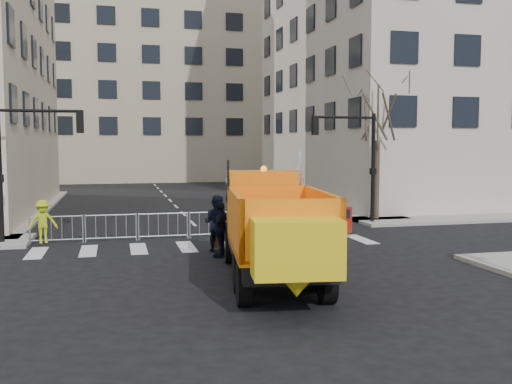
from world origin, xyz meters
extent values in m
plane|color=black|center=(0.00, 0.00, 0.00)|extent=(120.00, 120.00, 0.00)
cube|color=gray|center=(0.00, 8.50, 0.07)|extent=(64.00, 5.00, 0.15)
cube|color=tan|center=(0.00, 52.00, 12.00)|extent=(30.00, 18.00, 24.00)
cylinder|color=black|center=(-8.00, 7.50, 2.70)|extent=(0.18, 0.18, 5.40)
cylinder|color=black|center=(8.50, 9.50, 2.70)|extent=(0.18, 0.18, 5.40)
cube|color=black|center=(0.62, -0.50, 0.92)|extent=(3.13, 7.23, 0.44)
cylinder|color=black|center=(-0.06, 2.14, 0.53)|extent=(0.48, 1.10, 1.07)
cylinder|color=black|center=(1.96, 1.88, 0.53)|extent=(0.48, 1.10, 1.07)
cylinder|color=black|center=(-0.56, -1.62, 0.53)|extent=(0.48, 1.10, 1.07)
cylinder|color=black|center=(1.47, -1.88, 0.53)|extent=(0.48, 1.10, 1.07)
cylinder|color=black|center=(-0.72, -2.87, 0.53)|extent=(0.48, 1.10, 1.07)
cylinder|color=black|center=(1.30, -3.14, 0.53)|extent=(0.48, 1.10, 1.07)
cube|color=orange|center=(1.03, 2.59, 1.60)|extent=(2.23, 1.81, 0.97)
cube|color=orange|center=(0.86, 1.33, 2.19)|extent=(2.42, 1.84, 1.75)
cylinder|color=silver|center=(1.78, 0.48, 2.53)|extent=(0.14, 0.14, 2.33)
cube|color=orange|center=(0.44, -1.85, 1.94)|extent=(2.97, 4.56, 1.60)
cube|color=yellow|center=(0.10, -4.45, 1.65)|extent=(2.06, 1.22, 1.26)
cube|color=brown|center=(1.25, 4.23, 0.63)|extent=(3.16, 0.96, 1.09)
imported|color=black|center=(2.34, 4.53, 1.01)|extent=(0.88, 0.85, 2.03)
imported|color=black|center=(-0.13, 4.36, 1.03)|extent=(1.27, 1.21, 2.07)
imported|color=black|center=(-0.19, 3.22, 0.97)|extent=(0.91, 1.23, 1.94)
imported|color=#ADBF16|center=(-6.41, 6.80, 0.97)|extent=(1.16, 0.80, 1.65)
cube|color=maroon|center=(5.81, 6.50, 0.70)|extent=(0.57, 0.55, 1.10)
camera|label=1|loc=(-3.68, -16.05, 3.88)|focal=40.00mm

